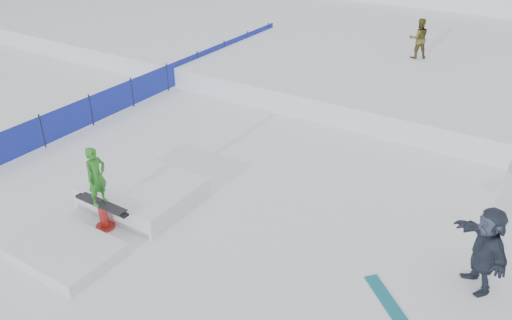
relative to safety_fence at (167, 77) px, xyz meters
The scene contains 7 objects.
ground 9.28m from the safety_fence, 45.44° to the right, with size 120.00×120.00×0.00m, color white.
snow_midrise 11.43m from the safety_fence, 55.34° to the left, with size 50.00×18.00×0.80m, color white.
safety_fence is the anchor object (origin of this frame).
walker_olive 10.28m from the safety_fence, 41.92° to the left, with size 0.79×0.61×1.62m, color brown.
spectator_dark 13.44m from the safety_fence, 21.69° to the right, with size 1.72×0.55×1.85m, color #2A3344.
loose_board_teal 12.81m from the safety_fence, 29.67° to the right, with size 1.40×0.28×0.03m, color #156574.
jib_rail_feature 8.46m from the safety_fence, 56.30° to the right, with size 2.60×4.40×2.11m.
Camera 1 is at (6.31, -7.16, 7.11)m, focal length 35.00 mm.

